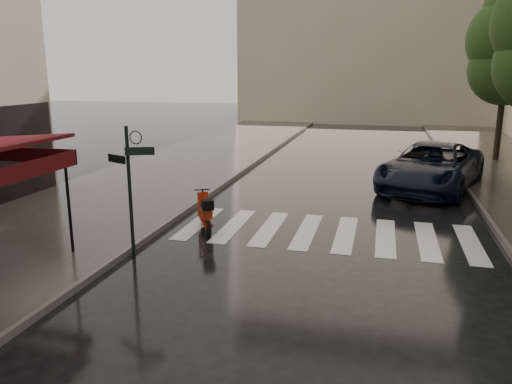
% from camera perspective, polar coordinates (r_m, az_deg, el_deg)
% --- Properties ---
extents(ground, '(120.00, 120.00, 0.00)m').
position_cam_1_polar(ground, '(9.26, -15.87, -14.40)').
color(ground, black).
rests_on(ground, ground).
extents(sidewalk_near, '(6.00, 60.00, 0.12)m').
position_cam_1_polar(sidewalk_near, '(21.36, -10.42, 2.01)').
color(sidewalk_near, '#38332D').
rests_on(sidewalk_near, ground).
extents(curb_near, '(0.12, 60.00, 0.16)m').
position_cam_1_polar(curb_near, '(20.29, -2.56, 1.65)').
color(curb_near, '#595651').
rests_on(curb_near, ground).
extents(curb_far, '(0.12, 60.00, 0.16)m').
position_cam_1_polar(curb_far, '(19.71, 23.06, 0.21)').
color(curb_far, '#595651').
rests_on(curb_far, ground).
extents(crosswalk, '(7.85, 3.20, 0.01)m').
position_cam_1_polar(crosswalk, '(13.74, 8.00, -4.60)').
color(crosswalk, silver).
rests_on(crosswalk, ground).
extents(signpost, '(1.17, 0.29, 3.10)m').
position_cam_1_polar(signpost, '(11.67, -14.24, 1.13)').
color(signpost, black).
rests_on(signpost, ground).
extents(backdrop_building, '(22.00, 6.00, 20.00)m').
position_cam_1_polar(backdrop_building, '(45.38, 13.33, 20.50)').
color(backdrop_building, '#BFAC92').
rests_on(backdrop_building, ground).
extents(tree_far, '(3.80, 3.80, 8.16)m').
position_cam_1_polar(tree_far, '(26.58, 26.88, 14.75)').
color(tree_far, black).
rests_on(tree_far, sidewalk_far).
extents(scooter, '(0.89, 1.46, 1.05)m').
position_cam_1_polar(scooter, '(13.68, -5.78, -2.51)').
color(scooter, black).
rests_on(scooter, ground).
extents(parked_car, '(4.64, 6.76, 1.72)m').
position_cam_1_polar(parked_car, '(19.51, 19.41, 2.75)').
color(parked_car, black).
rests_on(parked_car, ground).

